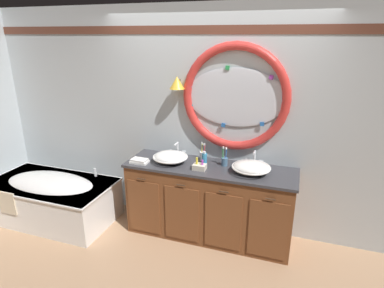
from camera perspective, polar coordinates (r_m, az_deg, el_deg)
The scene contains 13 objects.
ground_plane at distance 3.78m, azimuth 0.57°, elevation -17.85°, with size 14.00×14.00×0.00m, color tan.
back_wall_assembly at distance 3.69m, azimuth 3.90°, elevation 4.36°, with size 6.40×0.26×2.60m.
vanity_counter at distance 3.74m, azimuth 3.07°, elevation -10.23°, with size 1.91×0.59×0.88m.
bathtub at distance 4.49m, azimuth -23.82°, elevation -8.58°, with size 1.60×0.85×0.62m.
sink_basin_left at distance 3.64m, azimuth -3.91°, elevation -2.35°, with size 0.40×0.40×0.13m.
sink_basin_right at distance 3.41m, azimuth 10.58°, elevation -4.15°, with size 0.41×0.41×0.13m.
faucet_set_left at distance 3.83m, azimuth -2.64°, elevation -1.16°, with size 0.21×0.13×0.18m.
faucet_set_right at distance 3.62m, azimuth 11.13°, elevation -2.79°, with size 0.21×0.11×0.18m.
toothbrush_holder_left at distance 3.69m, azimuth 1.95°, elevation -2.08°, with size 0.08×0.08×0.22m.
toothbrush_holder_right at distance 3.56m, azimuth 5.86°, elevation -3.04°, with size 0.08×0.08×0.22m.
soap_dispenser at distance 3.58m, azimuth 2.22°, elevation -2.59°, with size 0.06×0.06×0.16m.
folded_hand_towel at distance 3.68m, azimuth -9.44°, elevation -3.04°, with size 0.20×0.13×0.05m.
toiletry_basket at distance 3.45m, azimuth 1.35°, elevation -4.06°, with size 0.14×0.11×0.13m.
Camera 1 is at (0.95, -2.87, 2.27)m, focal length 29.69 mm.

